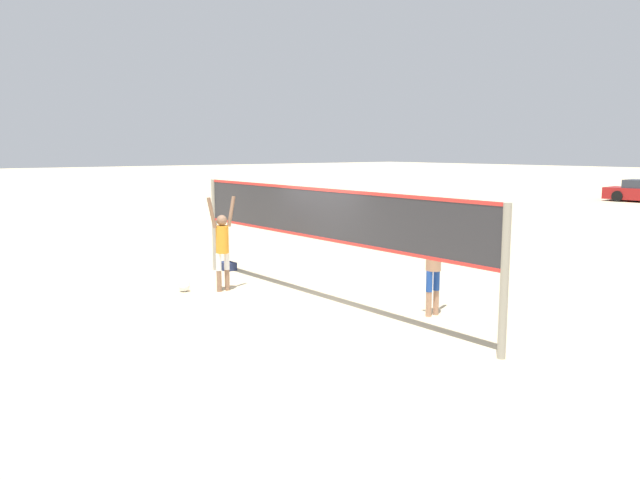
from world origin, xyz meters
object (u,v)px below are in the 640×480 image
(volleyball_net, at_px, (320,222))
(player_spiker, at_px, (222,242))
(player_blocker, at_px, (434,257))
(gear_bag, at_px, (227,266))
(volleyball, at_px, (184,286))

(volleyball_net, relative_size, player_spiker, 4.28)
(player_spiker, distance_m, player_blocker, 4.70)
(player_spiker, xyz_separation_m, gear_bag, (-2.05, 1.27, -0.99))
(player_blocker, xyz_separation_m, gear_bag, (-6.27, -0.80, -1.01))
(volleyball_net, distance_m, player_spiker, 2.42)
(volleyball, height_order, gear_bag, volleyball)
(player_blocker, height_order, volleyball, player_blocker)
(player_blocker, bearing_deg, volleyball, -59.37)
(volleyball_net, height_order, gear_bag, volleyball_net)
(player_spiker, bearing_deg, player_blocker, -63.94)
(player_spiker, xyz_separation_m, player_blocker, (4.23, 2.07, 0.02))
(volleyball_net, bearing_deg, player_spiker, -153.58)
(volleyball_net, bearing_deg, player_blocker, 25.70)
(volleyball_net, height_order, player_blocker, volleyball_net)
(player_spiker, height_order, volleyball, player_spiker)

